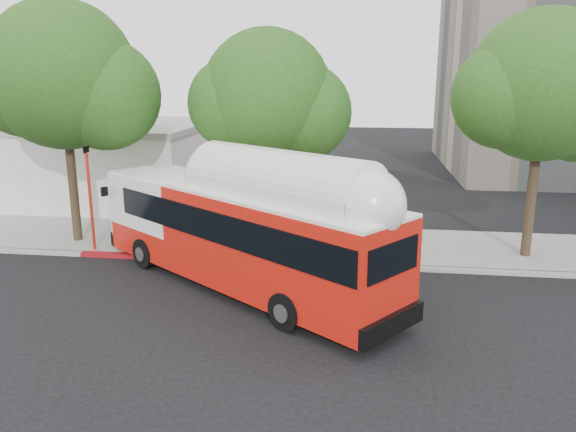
# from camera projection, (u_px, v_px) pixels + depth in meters

# --- Properties ---
(ground) EXTENTS (120.00, 120.00, 0.00)m
(ground) POSITION_uv_depth(u_px,v_px,m) (268.00, 306.00, 17.09)
(ground) COLOR black
(ground) RESTS_ON ground
(sidewalk) EXTENTS (60.00, 5.00, 0.15)m
(sidewalk) POSITION_uv_depth(u_px,v_px,m) (294.00, 242.00, 23.32)
(sidewalk) COLOR gray
(sidewalk) RESTS_ON ground
(curb_strip) EXTENTS (60.00, 0.30, 0.15)m
(curb_strip) POSITION_uv_depth(u_px,v_px,m) (286.00, 263.00, 20.82)
(curb_strip) COLOR gray
(curb_strip) RESTS_ON ground
(red_curb_segment) EXTENTS (10.00, 0.32, 0.16)m
(red_curb_segment) POSITION_uv_depth(u_px,v_px,m) (207.00, 259.00, 21.20)
(red_curb_segment) COLOR maroon
(red_curb_segment) RESTS_ON ground
(street_tree_left) EXTENTS (6.67, 5.80, 9.74)m
(street_tree_left) POSITION_uv_depth(u_px,v_px,m) (75.00, 81.00, 21.90)
(street_tree_left) COLOR #2D2116
(street_tree_left) RESTS_ON ground
(street_tree_mid) EXTENTS (5.75, 5.00, 8.62)m
(street_tree_mid) POSITION_uv_depth(u_px,v_px,m) (278.00, 100.00, 21.53)
(street_tree_mid) COLOR #2D2116
(street_tree_mid) RESTS_ON ground
(street_tree_right) EXTENTS (6.21, 5.40, 9.18)m
(street_tree_right) POSITION_uv_depth(u_px,v_px,m) (555.00, 92.00, 19.97)
(street_tree_right) COLOR #2D2116
(street_tree_right) RESTS_ON ground
(low_commercial_bldg) EXTENTS (16.20, 10.20, 4.25)m
(low_commercial_bldg) POSITION_uv_depth(u_px,v_px,m) (66.00, 160.00, 31.81)
(low_commercial_bldg) COLOR silver
(low_commercial_bldg) RESTS_ON ground
(transit_bus) EXTENTS (11.63, 9.61, 3.83)m
(transit_bus) POSITION_uv_depth(u_px,v_px,m) (240.00, 236.00, 18.17)
(transit_bus) COLOR red
(transit_bus) RESTS_ON ground
(signal_pole) EXTENTS (0.12, 0.40, 4.23)m
(signal_pole) POSITION_uv_depth(u_px,v_px,m) (90.00, 200.00, 21.65)
(signal_pole) COLOR red
(signal_pole) RESTS_ON ground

